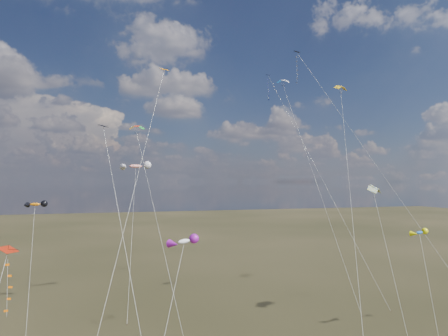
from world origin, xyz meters
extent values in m
cube|color=black|center=(15.76, 27.74, 39.09)|extent=(1.31, 1.30, 0.42)
cylinder|color=silver|center=(22.90, 16.82, 19.55)|extent=(14.31, 21.88, 39.11)
cube|color=#111A49|center=(13.80, 35.49, 37.00)|extent=(0.96, 0.95, 0.28)
cylinder|color=silver|center=(17.59, 23.91, 18.50)|extent=(7.61, 23.19, 37.01)
cube|color=#332316|center=(21.37, 12.33, 0.06)|extent=(0.10, 0.10, 0.12)
cube|color=black|center=(-15.28, 7.64, 22.56)|extent=(1.09, 1.10, 0.28)
cylinder|color=silver|center=(-13.34, 1.27, 11.28)|extent=(3.92, 12.77, 22.58)
cube|color=#A31B07|center=(-21.47, -1.45, 12.48)|extent=(1.41, 1.42, 0.38)
cube|color=orange|center=(-8.66, 12.97, 30.07)|extent=(1.12, 1.08, 0.36)
cylinder|color=silver|center=(-12.89, 4.33, 15.04)|extent=(8.49, 17.31, 30.09)
cylinder|color=silver|center=(12.63, 8.31, 15.78)|extent=(12.53, 22.68, 31.58)
cylinder|color=silver|center=(15.77, 21.69, 17.60)|extent=(1.38, 20.11, 35.22)
cube|color=#332316|center=(16.44, 11.65, 0.06)|extent=(0.10, 0.10, 0.12)
cylinder|color=silver|center=(16.45, 6.23, 8.24)|extent=(4.45, 11.24, 16.50)
cylinder|color=silver|center=(-8.92, 15.90, 12.45)|extent=(3.98, 15.94, 24.91)
ellipsoid|color=orange|center=(-23.69, 24.11, 14.27)|extent=(2.83, 1.70, 0.95)
cylinder|color=silver|center=(-23.15, 18.11, 7.14)|extent=(1.12, 12.02, 14.29)
ellipsoid|color=white|center=(-8.56, 1.31, 12.11)|extent=(2.78, 2.31, 0.95)
cylinder|color=silver|center=(-10.69, -2.39, 6.06)|extent=(4.29, 7.43, 12.13)
ellipsoid|color=red|center=(-10.47, 30.79, 19.60)|extent=(4.24, 2.12, 1.48)
cylinder|color=silver|center=(-11.41, 24.12, 9.80)|extent=(1.90, 13.36, 19.62)
cube|color=#332316|center=(-12.35, 17.45, 0.06)|extent=(0.10, 0.10, 0.12)
ellipsoid|color=blue|center=(20.20, 5.85, 11.27)|extent=(2.46, 1.44, 0.86)
cylinder|color=silver|center=(18.37, 2.51, 5.63)|extent=(3.70, 6.70, 11.28)
camera|label=1|loc=(-15.10, -32.37, 17.16)|focal=32.00mm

